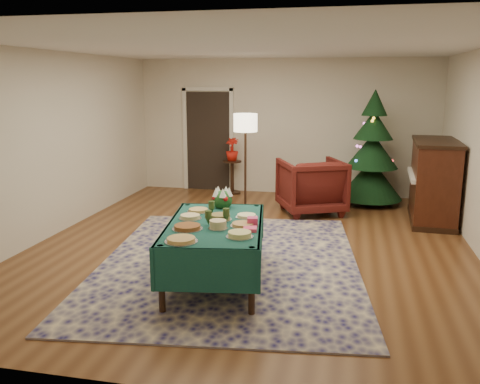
% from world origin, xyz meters
% --- Properties ---
extents(room_shell, '(7.00, 7.00, 7.00)m').
position_xyz_m(room_shell, '(0.00, 0.00, 1.35)').
color(room_shell, '#593319').
rests_on(room_shell, ground).
extents(doorway, '(1.08, 0.04, 2.16)m').
position_xyz_m(doorway, '(-1.60, 3.48, 1.10)').
color(doorway, black).
rests_on(doorway, ground).
extents(rug, '(3.67, 4.55, 0.02)m').
position_xyz_m(rug, '(-0.14, -0.78, 0.01)').
color(rug, '#17144C').
rests_on(rug, ground).
extents(buffet_table, '(1.33, 1.96, 0.71)m').
position_xyz_m(buffet_table, '(-0.15, -1.41, 0.57)').
color(buffet_table, black).
rests_on(buffet_table, ground).
extents(platter_0, '(0.33, 0.33, 0.04)m').
position_xyz_m(platter_0, '(-0.30, -2.14, 0.73)').
color(platter_0, silver).
rests_on(platter_0, buffet_table).
extents(platter_1, '(0.28, 0.28, 0.06)m').
position_xyz_m(platter_1, '(0.23, -1.87, 0.74)').
color(platter_1, silver).
rests_on(platter_1, buffet_table).
extents(platter_2, '(0.33, 0.33, 0.05)m').
position_xyz_m(platter_2, '(-0.38, -1.72, 0.73)').
color(platter_2, silver).
rests_on(platter_2, buffet_table).
extents(platter_3, '(0.21, 0.21, 0.10)m').
position_xyz_m(platter_3, '(-0.06, -1.63, 0.76)').
color(platter_3, silver).
rests_on(platter_3, buffet_table).
extents(platter_4, '(0.28, 0.28, 0.04)m').
position_xyz_m(platter_4, '(0.18, -1.48, 0.73)').
color(platter_4, silver).
rests_on(platter_4, buffet_table).
extents(platter_5, '(0.26, 0.26, 0.05)m').
position_xyz_m(platter_5, '(-0.48, -1.31, 0.73)').
color(platter_5, silver).
rests_on(platter_5, buffet_table).
extents(platter_6, '(0.26, 0.26, 0.07)m').
position_xyz_m(platter_6, '(-0.12, -1.28, 0.74)').
color(platter_6, silver).
rests_on(platter_6, buffet_table).
extents(platter_7, '(0.25, 0.25, 0.04)m').
position_xyz_m(platter_7, '(0.15, -1.12, 0.73)').
color(platter_7, silver).
rests_on(platter_7, buffet_table).
extents(platter_8, '(0.27, 0.27, 0.04)m').
position_xyz_m(platter_8, '(-0.47, -0.98, 0.73)').
color(platter_8, silver).
rests_on(platter_8, buffet_table).
extents(goblet_0, '(0.08, 0.08, 0.17)m').
position_xyz_m(goblet_0, '(-0.28, -1.08, 0.80)').
color(goblet_0, '#2D471E').
rests_on(goblet_0, buffet_table).
extents(goblet_1, '(0.08, 0.08, 0.17)m').
position_xyz_m(goblet_1, '(-0.03, -1.37, 0.80)').
color(goblet_1, '#2D471E').
rests_on(goblet_1, buffet_table).
extents(goblet_2, '(0.08, 0.08, 0.17)m').
position_xyz_m(goblet_2, '(-0.20, -1.51, 0.80)').
color(goblet_2, '#2D471E').
rests_on(goblet_2, buffet_table).
extents(napkin_stack, '(0.16, 0.16, 0.04)m').
position_xyz_m(napkin_stack, '(0.29, -1.63, 0.73)').
color(napkin_stack, '#F94574').
rests_on(napkin_stack, buffet_table).
extents(gift_box, '(0.13, 0.13, 0.09)m').
position_xyz_m(gift_box, '(0.28, -1.43, 0.76)').
color(gift_box, '#DD3D75').
rests_on(gift_box, buffet_table).
extents(centerpiece, '(0.26, 0.26, 0.29)m').
position_xyz_m(centerpiece, '(-0.24, -0.71, 0.83)').
color(centerpiece, '#1E4C1E').
rests_on(centerpiece, buffet_table).
extents(armchair, '(1.31, 1.28, 1.05)m').
position_xyz_m(armchair, '(0.67, 1.98, 0.52)').
color(armchair, '#4E1410').
rests_on(armchair, ground).
extents(floor_lamp, '(0.41, 0.41, 1.71)m').
position_xyz_m(floor_lamp, '(-0.50, 1.96, 1.45)').
color(floor_lamp, '#A57F3F').
rests_on(floor_lamp, ground).
extents(side_table, '(0.38, 0.38, 0.68)m').
position_xyz_m(side_table, '(-1.02, 3.20, 0.33)').
color(side_table, black).
rests_on(side_table, ground).
extents(potted_plant, '(0.26, 0.46, 0.26)m').
position_xyz_m(potted_plant, '(-1.02, 3.20, 0.81)').
color(potted_plant, red).
rests_on(potted_plant, side_table).
extents(christmas_tree, '(1.46, 1.46, 2.12)m').
position_xyz_m(christmas_tree, '(1.70, 2.90, 0.95)').
color(christmas_tree, black).
rests_on(christmas_tree, ground).
extents(piano, '(0.81, 1.58, 1.33)m').
position_xyz_m(piano, '(2.65, 1.89, 0.65)').
color(piano, black).
rests_on(piano, ground).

